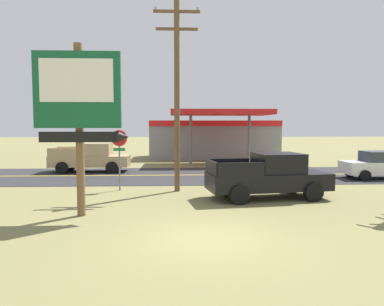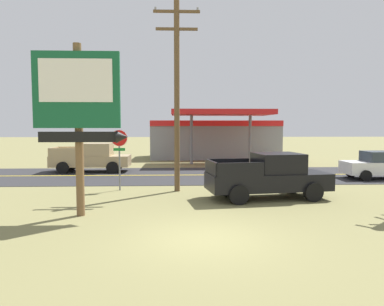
{
  "view_description": "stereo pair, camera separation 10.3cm",
  "coord_description": "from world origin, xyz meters",
  "px_view_note": "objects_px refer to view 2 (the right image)",
  "views": [
    {
      "loc": [
        -0.81,
        -9.94,
        3.16
      ],
      "look_at": [
        0.0,
        8.0,
        1.8
      ],
      "focal_mm": 34.19,
      "sensor_mm": 36.0,
      "label": 1
    },
    {
      "loc": [
        -0.7,
        -9.95,
        3.16
      ],
      "look_at": [
        0.0,
        8.0,
        1.8
      ],
      "focal_mm": 34.19,
      "sensor_mm": 36.0,
      "label": 2
    }
  ],
  "objects_px": {
    "motel_sign": "(79,104)",
    "gas_station": "(214,138)",
    "utility_pole": "(177,90)",
    "car_white_near_lane": "(381,165)",
    "stop_sign": "(119,149)",
    "pickup_tan_on_road": "(92,158)",
    "pickup_black_parked_on_lawn": "(269,176)"
  },
  "relations": [
    {
      "from": "motel_sign",
      "to": "gas_station",
      "type": "bearing_deg",
      "value": 73.15
    },
    {
      "from": "utility_pole",
      "to": "car_white_near_lane",
      "type": "distance_m",
      "value": 13.11
    },
    {
      "from": "gas_station",
      "to": "motel_sign",
      "type": "bearing_deg",
      "value": -106.85
    },
    {
      "from": "motel_sign",
      "to": "utility_pole",
      "type": "distance_m",
      "value": 5.91
    },
    {
      "from": "stop_sign",
      "to": "car_white_near_lane",
      "type": "relative_size",
      "value": 0.7
    },
    {
      "from": "gas_station",
      "to": "car_white_near_lane",
      "type": "bearing_deg",
      "value": -59.65
    },
    {
      "from": "stop_sign",
      "to": "gas_station",
      "type": "distance_m",
      "value": 18.7
    },
    {
      "from": "stop_sign",
      "to": "car_white_near_lane",
      "type": "xyz_separation_m",
      "value": [
        14.78,
        3.19,
        -1.2
      ]
    },
    {
      "from": "gas_station",
      "to": "pickup_tan_on_road",
      "type": "height_order",
      "value": "gas_station"
    },
    {
      "from": "motel_sign",
      "to": "utility_pole",
      "type": "xyz_separation_m",
      "value": [
        3.32,
        4.8,
        0.92
      ]
    },
    {
      "from": "stop_sign",
      "to": "car_white_near_lane",
      "type": "bearing_deg",
      "value": 12.16
    },
    {
      "from": "motel_sign",
      "to": "utility_pole",
      "type": "bearing_deg",
      "value": 55.34
    },
    {
      "from": "stop_sign",
      "to": "car_white_near_lane",
      "type": "distance_m",
      "value": 15.17
    },
    {
      "from": "motel_sign",
      "to": "pickup_black_parked_on_lawn",
      "type": "xyz_separation_m",
      "value": [
        7.3,
        2.88,
        -2.93
      ]
    },
    {
      "from": "stop_sign",
      "to": "pickup_tan_on_road",
      "type": "bearing_deg",
      "value": 112.62
    },
    {
      "from": "pickup_black_parked_on_lawn",
      "to": "pickup_tan_on_road",
      "type": "xyz_separation_m",
      "value": [
        -9.77,
        9.44,
        0.0
      ]
    },
    {
      "from": "pickup_black_parked_on_lawn",
      "to": "stop_sign",
      "type": "bearing_deg",
      "value": 161.65
    },
    {
      "from": "utility_pole",
      "to": "pickup_black_parked_on_lawn",
      "type": "bearing_deg",
      "value": -25.75
    },
    {
      "from": "pickup_black_parked_on_lawn",
      "to": "car_white_near_lane",
      "type": "relative_size",
      "value": 1.29
    },
    {
      "from": "gas_station",
      "to": "pickup_tan_on_road",
      "type": "bearing_deg",
      "value": -131.97
    },
    {
      "from": "gas_station",
      "to": "pickup_black_parked_on_lawn",
      "type": "distance_m",
      "value": 19.86
    },
    {
      "from": "motel_sign",
      "to": "stop_sign",
      "type": "xyz_separation_m",
      "value": [
        0.52,
        5.13,
        -1.86
      ]
    },
    {
      "from": "stop_sign",
      "to": "utility_pole",
      "type": "relative_size",
      "value": 0.33
    },
    {
      "from": "pickup_tan_on_road",
      "to": "stop_sign",
      "type": "bearing_deg",
      "value": -67.38
    },
    {
      "from": "motel_sign",
      "to": "stop_sign",
      "type": "distance_m",
      "value": 5.48
    },
    {
      "from": "motel_sign",
      "to": "car_white_near_lane",
      "type": "bearing_deg",
      "value": 28.51
    },
    {
      "from": "pickup_black_parked_on_lawn",
      "to": "gas_station",
      "type": "bearing_deg",
      "value": 91.22
    },
    {
      "from": "motel_sign",
      "to": "car_white_near_lane",
      "type": "xyz_separation_m",
      "value": [
        15.31,
        8.31,
        -3.06
      ]
    },
    {
      "from": "utility_pole",
      "to": "pickup_black_parked_on_lawn",
      "type": "relative_size",
      "value": 1.65
    },
    {
      "from": "car_white_near_lane",
      "to": "gas_station",
      "type": "bearing_deg",
      "value": 120.35
    },
    {
      "from": "utility_pole",
      "to": "pickup_tan_on_road",
      "type": "xyz_separation_m",
      "value": [
        -5.79,
        7.52,
        -3.85
      ]
    },
    {
      "from": "motel_sign",
      "to": "pickup_tan_on_road",
      "type": "distance_m",
      "value": 12.9
    }
  ]
}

